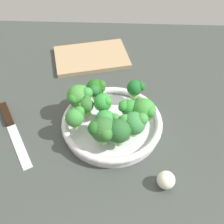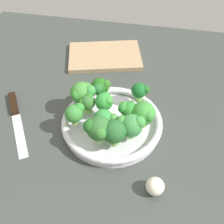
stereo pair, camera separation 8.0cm
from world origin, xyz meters
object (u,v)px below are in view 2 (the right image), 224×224
object	(u,v)px
bowl	(112,123)
garlic_bulb	(155,186)
broccoli_floret_6	(100,87)
broccoli_floret_3	(130,125)
knife	(15,114)
broccoli_floret_0	(105,102)
broccoli_floret_5	(144,114)
broccoli_floret_9	(104,120)
broccoli_floret_11	(82,93)
broccoli_floret_1	(98,129)
broccoli_floret_7	(75,112)
broccoli_floret_4	(114,132)
broccoli_floret_2	(88,102)
broccoli_floret_8	(128,110)
cutting_board	(105,56)
broccoli_floret_10	(140,90)

from	to	relation	value
bowl	garlic_bulb	bearing A→B (deg)	-52.37
bowl	broccoli_floret_6	world-z (taller)	broccoli_floret_6
broccoli_floret_3	knife	bearing A→B (deg)	173.17
broccoli_floret_0	broccoli_floret_5	size ratio (longest dim) A/B	0.90
broccoli_floret_0	broccoli_floret_3	world-z (taller)	broccoli_floret_3
broccoli_floret_9	broccoli_floret_11	bearing A→B (deg)	132.01
broccoli_floret_11	garlic_bulb	world-z (taller)	broccoli_floret_11
broccoli_floret_0	broccoli_floret_1	xyz separation A→B (cm)	(0.54, -10.75, 0.61)
broccoli_floret_6	broccoli_floret_7	distance (cm)	12.16
broccoli_floret_4	garlic_bulb	size ratio (longest dim) A/B	1.70
broccoli_floret_4	broccoli_floret_2	bearing A→B (deg)	133.38
broccoli_floret_2	broccoli_floret_8	xyz separation A→B (cm)	(11.95, -1.39, 0.42)
broccoli_floret_2	bowl	bearing A→B (deg)	-13.16
broccoli_floret_2	broccoli_floret_3	xyz separation A→B (cm)	(13.23, -6.63, 0.58)
broccoli_floret_3	cutting_board	distance (cm)	42.30
broccoli_floret_8	knife	world-z (taller)	broccoli_floret_8
broccoli_floret_0	broccoli_floret_6	size ratio (longest dim) A/B	1.03
broccoli_floret_9	cutting_board	bearing A→B (deg)	101.42
broccoli_floret_6	broccoli_floret_10	size ratio (longest dim) A/B	1.14
broccoli_floret_9	broccoli_floret_1	bearing A→B (deg)	-97.67
broccoli_floret_4	broccoli_floret_10	bearing A→B (deg)	75.67
broccoli_floret_10	broccoli_floret_11	distance (cm)	17.25
broccoli_floret_4	knife	world-z (taller)	broccoli_floret_4
broccoli_floret_4	broccoli_floret_7	bearing A→B (deg)	155.47
broccoli_floret_2	broccoli_floret_4	world-z (taller)	broccoli_floret_4
broccoli_floret_2	broccoli_floret_3	world-z (taller)	broccoli_floret_3
broccoli_floret_9	knife	bearing A→B (deg)	172.57
broccoli_floret_8	broccoli_floret_9	distance (cm)	7.58
broccoli_floret_0	broccoli_floret_10	distance (cm)	11.93
broccoli_floret_4	broccoli_floret_11	bearing A→B (deg)	131.84
broccoli_floret_3	broccoli_floret_0	bearing A→B (deg)	139.16
broccoli_floret_10	broccoli_floret_3	bearing A→B (deg)	-93.61
broccoli_floret_0	broccoli_floret_8	world-z (taller)	broccoli_floret_0
broccoli_floret_3	broccoli_floret_6	world-z (taller)	broccoli_floret_3
broccoli_floret_7	cutting_board	size ratio (longest dim) A/B	0.24
broccoli_floret_1	broccoli_floret_2	xyz separation A→B (cm)	(-5.42, 10.17, -1.25)
broccoli_floret_2	garlic_bulb	distance (cm)	29.86
broccoli_floret_1	broccoli_floret_7	xyz separation A→B (cm)	(-7.73, 5.48, -1.01)
broccoli_floret_5	garlic_bulb	size ratio (longest dim) A/B	1.69
bowl	broccoli_floret_4	bearing A→B (deg)	-76.07
broccoli_floret_10	broccoli_floret_11	world-z (taller)	broccoli_floret_11
broccoli_floret_2	broccoli_floret_7	distance (cm)	5.22
broccoli_floret_5	broccoli_floret_10	world-z (taller)	broccoli_floret_5
broccoli_floret_0	broccoli_floret_1	world-z (taller)	broccoli_floret_1
broccoli_floret_3	cutting_board	xyz separation A→B (cm)	(-14.99, 38.87, -7.33)
broccoli_floret_5	bowl	bearing A→B (deg)	177.64
broccoli_floret_2	broccoli_floret_5	size ratio (longest dim) A/B	0.79
broccoli_floret_8	broccoli_floret_11	xyz separation A→B (cm)	(-14.35, 4.63, 0.07)
broccoli_floret_2	broccoli_floret_9	xyz separation A→B (cm)	(5.98, -6.06, 0.28)
broccoli_floret_0	broccoli_floret_5	distance (cm)	11.76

